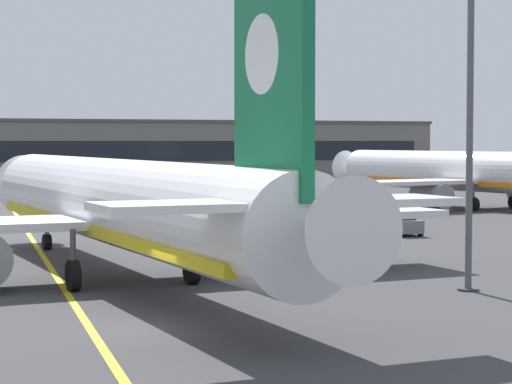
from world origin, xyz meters
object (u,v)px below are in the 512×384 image
Objects in this scene: airliner_background at (480,173)px; apron_lamp_post at (470,109)px; service_car_nearest at (398,223)px; airliner_foreground at (121,205)px.

airliner_background is 52.32m from apron_lamp_post.
service_car_nearest is at bearing 68.88° from apron_lamp_post.
airliner_foreground is 27.79m from service_car_nearest.
service_car_nearest is (9.23, 23.90, -6.73)m from apron_lamp_post.
apron_lamp_post is 26.49m from service_car_nearest.
apron_lamp_post is at bearing -111.12° from service_car_nearest.
apron_lamp_post is (-28.00, -44.00, 4.22)m from airliner_background.
airliner_foreground reaches higher than airliner_background.
apron_lamp_post reaches higher than service_car_nearest.
airliner_foreground is 1.04× the size of airliner_background.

